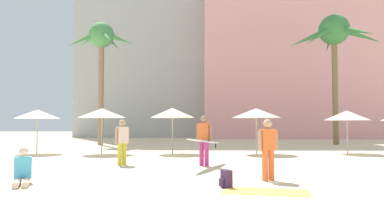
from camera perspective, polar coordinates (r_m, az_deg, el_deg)
The scene contains 15 objects.
ground at distance 6.15m, azimuth 5.96°, elevation -16.82°, with size 120.00×120.00×0.00m, color beige.
hotel_pink at distance 40.47m, azimuth 15.11°, elevation 6.89°, with size 18.23×8.65×16.18m, color pink.
palm_tree_left at distance 28.07m, azimuth 22.03°, elevation 10.72°, with size 6.35×6.53×9.44m.
palm_tree_center at distance 26.48m, azimuth -14.44°, elevation 10.10°, with size 4.80×4.78×8.80m.
cafe_umbrella_0 at distance 17.90m, azimuth 10.38°, elevation -0.82°, with size 2.44×2.44×2.28m.
cafe_umbrella_1 at distance 19.55m, azimuth -23.74°, elevation -0.92°, with size 2.22×2.22×2.23m.
cafe_umbrella_2 at distance 18.24m, azimuth -14.36°, elevation -0.81°, with size 2.38×2.38×2.28m.
cafe_umbrella_3 at distance 19.57m, azimuth 23.81°, elevation -1.11°, with size 2.26×2.26×2.18m.
cafe_umbrella_4 at distance 17.88m, azimuth -3.17°, elevation -0.80°, with size 2.28×2.28×2.31m.
beach_towel at distance 8.20m, azimuth 11.91°, elevation -13.10°, with size 1.88×0.83×0.01m, color #F4CC4C.
backpack at distance 8.52m, azimuth 5.53°, elevation -11.41°, with size 0.32×0.34×0.42m.
person_mid_center at distance 12.53m, azimuth 1.97°, elevation -5.14°, with size 1.49×3.07×1.80m.
person_mid_left at distance 9.89m, azimuth -25.78°, elevation -9.26°, with size 0.72×1.04×0.93m.
person_mid_right at distance 9.63m, azimuth 12.20°, elevation -6.20°, with size 0.59×0.36×1.64m.
person_far_left at distance 13.13m, azimuth -11.26°, elevation -5.15°, with size 0.49×0.50×1.66m.
Camera 1 is at (-0.47, -5.94, 1.52)m, focal length 32.93 mm.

